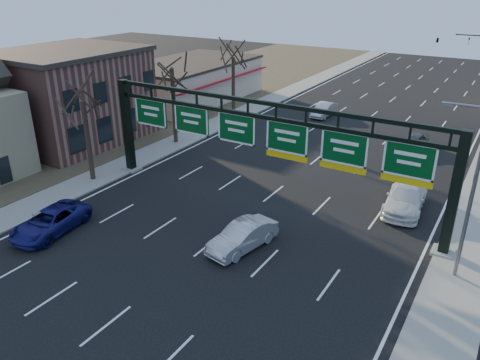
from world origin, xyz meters
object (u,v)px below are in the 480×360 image
Objects in this scene: car_blue_suv at (51,221)px; car_white_wagon at (406,197)px; car_silver_sedan at (243,236)px; sign_gantry at (263,140)px.

car_blue_suv is 22.52m from car_white_wagon.
car_white_wagon is at bearing 67.36° from car_silver_sedan.
sign_gantry is 10.19m from car_white_wagon.
car_silver_sedan is at bearing -72.38° from sign_gantry.
car_silver_sedan is at bearing 14.92° from car_blue_suv.
sign_gantry is at bearing -156.53° from car_white_wagon.
sign_gantry is 6.80m from car_silver_sedan.
car_silver_sedan is at bearing -128.80° from car_white_wagon.
car_white_wagon is (6.66, 9.77, 0.07)m from car_silver_sedan.
car_white_wagon reaches higher than car_silver_sedan.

